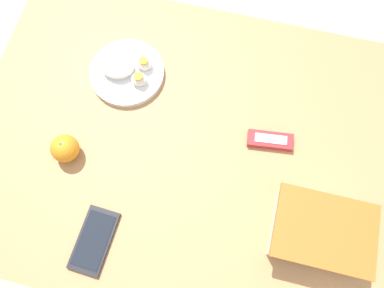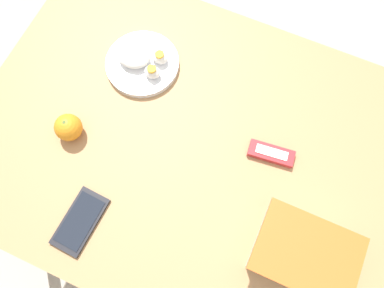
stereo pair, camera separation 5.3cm
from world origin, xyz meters
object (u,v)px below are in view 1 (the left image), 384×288
at_px(orange_fruit, 65,148).
at_px(rice_plate, 126,71).
at_px(food_container, 319,232).
at_px(candy_bar, 270,140).
at_px(cell_phone, 94,240).

distance_m(orange_fruit, rice_plate, 0.26).
xyz_separation_m(food_container, candy_bar, (0.14, -0.21, -0.03)).
bearing_deg(candy_bar, rice_plate, -13.67).
bearing_deg(orange_fruit, candy_bar, -162.95).
height_order(rice_plate, candy_bar, rice_plate).
distance_m(rice_plate, candy_bar, 0.43).
distance_m(rice_plate, cell_phone, 0.45).
distance_m(food_container, orange_fruit, 0.64).
bearing_deg(food_container, rice_plate, -28.82).
height_order(orange_fruit, cell_phone, orange_fruit).
bearing_deg(orange_fruit, cell_phone, 124.53).
height_order(food_container, orange_fruit, food_container).
relative_size(food_container, candy_bar, 1.85).
bearing_deg(orange_fruit, food_container, 175.09).
bearing_deg(cell_phone, food_container, -164.70).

